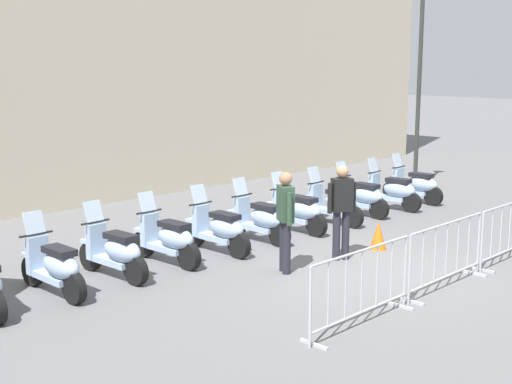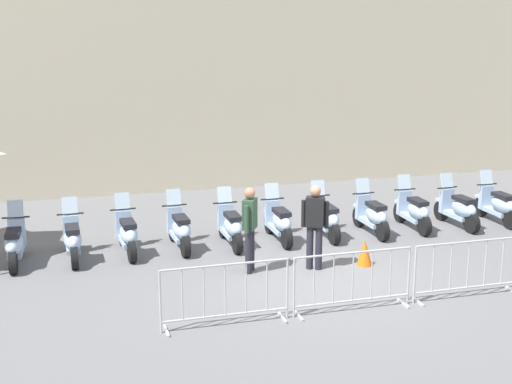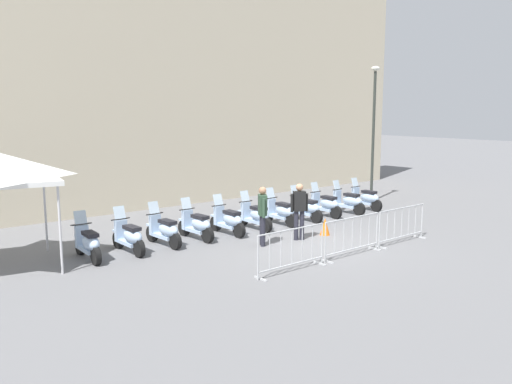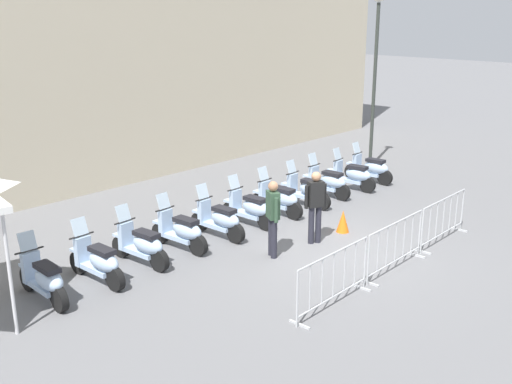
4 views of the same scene
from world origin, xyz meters
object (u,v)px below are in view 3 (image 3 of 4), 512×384
motorcycle_0 (88,243)px  motorcycle_10 (365,198)px  motorcycle_4 (229,221)px  motorcycle_2 (165,231)px  motorcycle_3 (197,225)px  motorcycle_9 (348,202)px  motorcycle_8 (325,205)px  officer_near_row_end (263,212)px  street_lamp (374,121)px  motorcycle_6 (281,212)px  barrier_segment_1 (352,237)px  motorcycle_1 (129,237)px  officer_mid_plaza (299,208)px  motorcycle_5 (255,216)px  traffic_cone (325,227)px  barrier_segment_2 (402,225)px  barrier_segment_0 (292,251)px  motorcycle_7 (306,208)px

motorcycle_0 → motorcycle_10: same height
motorcycle_0 → motorcycle_4: size_ratio=1.00×
motorcycle_2 → motorcycle_3: same height
motorcycle_3 → motorcycle_9: (6.75, 1.00, 0.00)m
motorcycle_8 → officer_near_row_end: size_ratio=0.99×
street_lamp → motorcycle_6: bearing=-161.0°
motorcycle_3 → barrier_segment_1: 4.75m
motorcycle_1 → barrier_segment_1: bearing=-32.1°
officer_mid_plaza → motorcycle_0: bearing=171.5°
motorcycle_8 → officer_near_row_end: 4.95m
motorcycle_1 → motorcycle_4: same height
motorcycle_9 → street_lamp: 4.36m
motorcycle_8 → street_lamp: 5.17m
street_lamp → motorcycle_5: bearing=-162.4°
officer_near_row_end → traffic_cone: bearing=3.2°
motorcycle_2 → barrier_segment_1: bearing=-40.9°
motorcycle_5 → barrier_segment_2: 4.69m
motorcycle_5 → barrier_segment_0: motorcycle_5 is taller
motorcycle_3 → motorcycle_8: same height
motorcycle_2 → barrier_segment_1: motorcycle_2 is taller
motorcycle_6 → traffic_cone: 2.03m
motorcycle_2 → motorcycle_9: (7.86, 1.22, 0.00)m
motorcycle_5 → street_lamp: (7.17, 2.27, 3.06)m
motorcycle_0 → motorcycle_6: 6.82m
motorcycle_1 → motorcycle_7: bearing=9.6°
motorcycle_9 → barrier_segment_1: size_ratio=0.80×
officer_near_row_end → traffic_cone: (2.38, 0.13, -0.71)m
motorcycle_10 → barrier_segment_0: size_ratio=0.80×
barrier_segment_1 → motorcycle_3: bearing=128.1°
motorcycle_3 → barrier_segment_1: (2.93, -3.73, 0.07)m
motorcycle_6 → motorcycle_7: same height
motorcycle_4 → motorcycle_9: same height
motorcycle_6 → motorcycle_10: 4.55m
motorcycle_5 → officer_near_row_end: (-0.87, -1.93, 0.53)m
motorcycle_9 → motorcycle_10: 1.13m
motorcycle_0 → officer_near_row_end: (4.73, -0.93, 0.53)m
motorcycle_2 → motorcycle_3: bearing=11.5°
motorcycle_4 → traffic_cone: (2.62, -1.56, -0.18)m
motorcycle_0 → motorcycle_6: size_ratio=1.00×
motorcycle_0 → motorcycle_8: 9.09m
motorcycle_1 → motorcycle_9: same height
officer_mid_plaza → traffic_cone: 1.29m
motorcycle_9 → barrier_segment_0: motorcycle_9 is taller
motorcycle_5 → traffic_cone: bearing=-49.9°
motorcycle_5 → motorcycle_10: size_ratio=1.00×
motorcycle_2 → barrier_segment_2: (6.26, -3.13, 0.07)m
motorcycle_1 → motorcycle_2: bearing=13.8°
officer_near_row_end → traffic_cone: size_ratio=3.15×
motorcycle_1 → motorcycle_9: (8.97, 1.50, 0.00)m
motorcycle_7 → officer_mid_plaza: 2.91m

